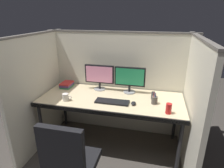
{
  "coord_description": "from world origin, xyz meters",
  "views": [
    {
      "loc": [
        0.55,
        -1.96,
        1.8
      ],
      "look_at": [
        0.0,
        0.35,
        0.92
      ],
      "focal_mm": 30.45,
      "sensor_mm": 36.0,
      "label": 1
    }
  ],
  "objects_px": {
    "monitor_left": "(99,76)",
    "keyboard_main": "(112,102)",
    "soda_can": "(169,109)",
    "desk": "(111,101)",
    "book_stack": "(67,85)",
    "pen_cup": "(154,100)",
    "monitor_right": "(130,78)",
    "red_stapler": "(153,95)",
    "computer_mouse": "(134,103)",
    "coffee_mug": "(66,97)"
  },
  "relations": [
    {
      "from": "monitor_right",
      "to": "computer_mouse",
      "type": "relative_size",
      "value": 4.48
    },
    {
      "from": "monitor_left",
      "to": "soda_can",
      "type": "xyz_separation_m",
      "value": [
        0.97,
        -0.52,
        -0.15
      ]
    },
    {
      "from": "desk",
      "to": "monitor_right",
      "type": "height_order",
      "value": "monitor_right"
    },
    {
      "from": "keyboard_main",
      "to": "coffee_mug",
      "type": "relative_size",
      "value": 3.41
    },
    {
      "from": "monitor_right",
      "to": "computer_mouse",
      "type": "bearing_deg",
      "value": -73.74
    },
    {
      "from": "monitor_left",
      "to": "keyboard_main",
      "type": "bearing_deg",
      "value": -54.1
    },
    {
      "from": "monitor_right",
      "to": "book_stack",
      "type": "xyz_separation_m",
      "value": [
        -0.97,
        -0.01,
        -0.18
      ]
    },
    {
      "from": "book_stack",
      "to": "monitor_right",
      "type": "bearing_deg",
      "value": 0.82
    },
    {
      "from": "monitor_left",
      "to": "soda_can",
      "type": "bearing_deg",
      "value": -28.07
    },
    {
      "from": "keyboard_main",
      "to": "pen_cup",
      "type": "relative_size",
      "value": 2.7
    },
    {
      "from": "monitor_left",
      "to": "red_stapler",
      "type": "height_order",
      "value": "monitor_left"
    },
    {
      "from": "pen_cup",
      "to": "monitor_right",
      "type": "bearing_deg",
      "value": 141.24
    },
    {
      "from": "desk",
      "to": "book_stack",
      "type": "distance_m",
      "value": 0.8
    },
    {
      "from": "computer_mouse",
      "to": "soda_can",
      "type": "xyz_separation_m",
      "value": [
        0.41,
        -0.13,
        0.04
      ]
    },
    {
      "from": "desk",
      "to": "keyboard_main",
      "type": "xyz_separation_m",
      "value": [
        0.05,
        -0.12,
        0.06
      ]
    },
    {
      "from": "keyboard_main",
      "to": "red_stapler",
      "type": "height_order",
      "value": "red_stapler"
    },
    {
      "from": "computer_mouse",
      "to": "book_stack",
      "type": "distance_m",
      "value": 1.13
    },
    {
      "from": "keyboard_main",
      "to": "monitor_right",
      "type": "bearing_deg",
      "value": 66.61
    },
    {
      "from": "monitor_right",
      "to": "red_stapler",
      "type": "height_order",
      "value": "monitor_right"
    },
    {
      "from": "monitor_left",
      "to": "coffee_mug",
      "type": "height_order",
      "value": "monitor_left"
    },
    {
      "from": "soda_can",
      "to": "pen_cup",
      "type": "xyz_separation_m",
      "value": [
        -0.16,
        0.22,
        -0.01
      ]
    },
    {
      "from": "computer_mouse",
      "to": "pen_cup",
      "type": "distance_m",
      "value": 0.27
    },
    {
      "from": "monitor_left",
      "to": "computer_mouse",
      "type": "height_order",
      "value": "monitor_left"
    },
    {
      "from": "monitor_left",
      "to": "keyboard_main",
      "type": "height_order",
      "value": "monitor_left"
    },
    {
      "from": "monitor_left",
      "to": "pen_cup",
      "type": "relative_size",
      "value": 2.7
    },
    {
      "from": "red_stapler",
      "to": "computer_mouse",
      "type": "bearing_deg",
      "value": -128.87
    },
    {
      "from": "pen_cup",
      "to": "coffee_mug",
      "type": "height_order",
      "value": "pen_cup"
    },
    {
      "from": "monitor_right",
      "to": "keyboard_main",
      "type": "xyz_separation_m",
      "value": [
        -0.16,
        -0.38,
        -0.2
      ]
    },
    {
      "from": "computer_mouse",
      "to": "book_stack",
      "type": "height_order",
      "value": "book_stack"
    },
    {
      "from": "monitor_right",
      "to": "keyboard_main",
      "type": "height_order",
      "value": "monitor_right"
    },
    {
      "from": "book_stack",
      "to": "pen_cup",
      "type": "height_order",
      "value": "pen_cup"
    },
    {
      "from": "desk",
      "to": "monitor_left",
      "type": "relative_size",
      "value": 4.42
    },
    {
      "from": "soda_can",
      "to": "keyboard_main",
      "type": "bearing_deg",
      "value": 169.64
    },
    {
      "from": "monitor_right",
      "to": "pen_cup",
      "type": "bearing_deg",
      "value": -38.76
    },
    {
      "from": "monitor_left",
      "to": "book_stack",
      "type": "height_order",
      "value": "monitor_left"
    },
    {
      "from": "keyboard_main",
      "to": "computer_mouse",
      "type": "relative_size",
      "value": 4.48
    },
    {
      "from": "pen_cup",
      "to": "coffee_mug",
      "type": "distance_m",
      "value": 1.13
    },
    {
      "from": "computer_mouse",
      "to": "red_stapler",
      "type": "xyz_separation_m",
      "value": [
        0.23,
        0.28,
        0.01
      ]
    },
    {
      "from": "book_stack",
      "to": "pen_cup",
      "type": "xyz_separation_m",
      "value": [
        1.33,
        -0.27,
        0.01
      ]
    },
    {
      "from": "desk",
      "to": "monitor_left",
      "type": "xyz_separation_m",
      "value": [
        -0.24,
        0.27,
        0.27
      ]
    },
    {
      "from": "keyboard_main",
      "to": "soda_can",
      "type": "distance_m",
      "value": 0.7
    },
    {
      "from": "desk",
      "to": "monitor_left",
      "type": "bearing_deg",
      "value": 131.63
    },
    {
      "from": "computer_mouse",
      "to": "monitor_right",
      "type": "bearing_deg",
      "value": 106.26
    },
    {
      "from": "soda_can",
      "to": "pen_cup",
      "type": "height_order",
      "value": "pen_cup"
    },
    {
      "from": "red_stapler",
      "to": "monitor_right",
      "type": "bearing_deg",
      "value": 164.77
    },
    {
      "from": "monitor_right",
      "to": "pen_cup",
      "type": "distance_m",
      "value": 0.49
    },
    {
      "from": "monitor_left",
      "to": "book_stack",
      "type": "distance_m",
      "value": 0.55
    },
    {
      "from": "monitor_left",
      "to": "pen_cup",
      "type": "bearing_deg",
      "value": -20.45
    },
    {
      "from": "monitor_right",
      "to": "keyboard_main",
      "type": "relative_size",
      "value": 1.0
    },
    {
      "from": "keyboard_main",
      "to": "soda_can",
      "type": "height_order",
      "value": "soda_can"
    }
  ]
}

